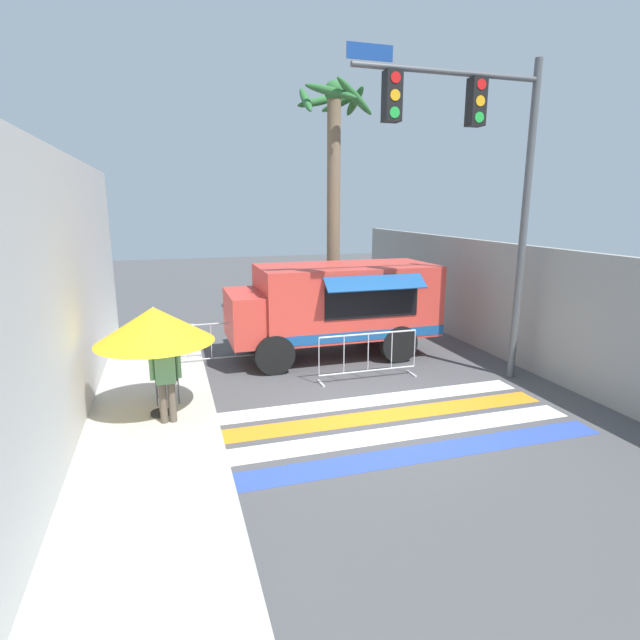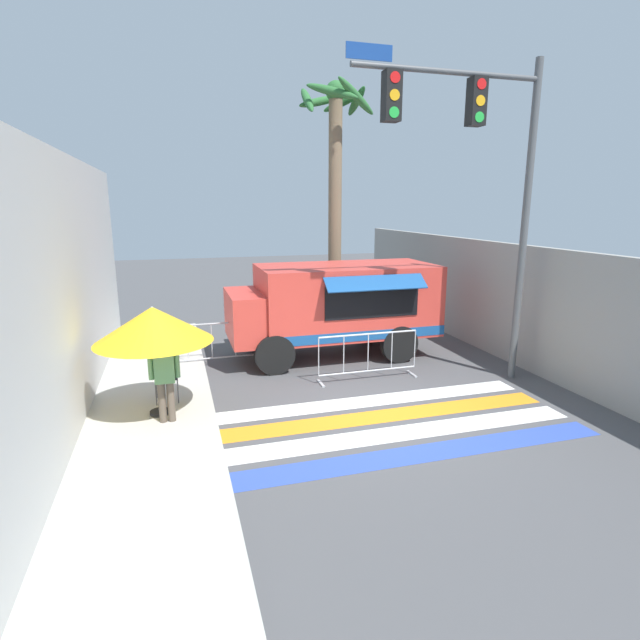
{
  "view_description": "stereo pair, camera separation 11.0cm",
  "coord_description": "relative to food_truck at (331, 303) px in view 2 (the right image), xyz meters",
  "views": [
    {
      "loc": [
        -3.85,
        -8.14,
        3.9
      ],
      "look_at": [
        -0.58,
        2.52,
        1.31
      ],
      "focal_mm": 28.0,
      "sensor_mm": 36.0,
      "label": 1
    },
    {
      "loc": [
        -3.74,
        -8.17,
        3.9
      ],
      "look_at": [
        -0.58,
        2.52,
        1.31
      ],
      "focal_mm": 28.0,
      "sensor_mm": 36.0,
      "label": 2
    }
  ],
  "objects": [
    {
      "name": "vendor_person",
      "position": [
        -4.12,
        -3.37,
        -0.39
      ],
      "size": [
        0.53,
        0.21,
        1.56
      ],
      "rotation": [
        0.0,
        0.0,
        0.08
      ],
      "color": "brown",
      "rests_on": "sidewalk_left"
    },
    {
      "name": "building_left_facade",
      "position": [
        -5.66,
        -3.84,
        0.98
      ],
      "size": [
        0.25,
        16.0,
        4.78
      ],
      "color": "silver",
      "rests_on": "ground_plane"
    },
    {
      "name": "food_truck",
      "position": [
        0.0,
        0.0,
        0.0
      ],
      "size": [
        5.31,
        2.65,
        2.39
      ],
      "color": "#D13D33",
      "rests_on": "ground_plane"
    },
    {
      "name": "concrete_wall_right",
      "position": [
        4.25,
        -0.84,
        0.07
      ],
      "size": [
        0.2,
        16.0,
        2.96
      ],
      "color": "gray",
      "rests_on": "ground_plane"
    },
    {
      "name": "traffic_signal_pole",
      "position": [
        2.21,
        -2.78,
        3.44
      ],
      "size": [
        4.22,
        0.29,
        6.79
      ],
      "color": "#515456",
      "rests_on": "ground_plane"
    },
    {
      "name": "patio_umbrella",
      "position": [
        -4.26,
        -3.0,
        0.43
      ],
      "size": [
        2.07,
        2.07,
        2.01
      ],
      "color": "black",
      "rests_on": "sidewalk_left"
    },
    {
      "name": "sidewalk_left",
      "position": [
        -5.48,
        -3.84,
        -1.34
      ],
      "size": [
        4.4,
        16.0,
        0.15
      ],
      "color": "#B7B5AD",
      "rests_on": "ground_plane"
    },
    {
      "name": "crosswalk_painted",
      "position": [
        -0.12,
        -4.33,
        -1.41
      ],
      "size": [
        6.4,
        2.84,
        0.01
      ],
      "color": "#334FB2",
      "rests_on": "ground_plane"
    },
    {
      "name": "barricade_side",
      "position": [
        -3.07,
        0.04,
        -0.86
      ],
      "size": [
        2.32,
        0.44,
        1.09
      ],
      "color": "#B7BABF",
      "rests_on": "ground_plane"
    },
    {
      "name": "palm_tree",
      "position": [
        1.02,
        2.91,
        3.44
      ],
      "size": [
        2.18,
        2.31,
        7.43
      ],
      "color": "#7A664C",
      "rests_on": "ground_plane"
    },
    {
      "name": "ground_plane",
      "position": [
        -0.12,
        -3.84,
        -1.41
      ],
      "size": [
        60.0,
        60.0,
        0.0
      ],
      "primitive_type": "plane",
      "color": "#4C4C4F"
    },
    {
      "name": "barricade_front",
      "position": [
        0.25,
        -1.96,
        -0.86
      ],
      "size": [
        2.36,
        0.44,
        1.09
      ],
      "color": "#B7BABF",
      "rests_on": "ground_plane"
    },
    {
      "name": "folding_chair",
      "position": [
        -4.13,
        -2.28,
        -0.69
      ],
      "size": [
        0.43,
        0.43,
        0.94
      ],
      "rotation": [
        0.0,
        0.0,
        0.22
      ],
      "color": "#4C4C51",
      "rests_on": "sidewalk_left"
    }
  ]
}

